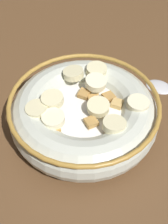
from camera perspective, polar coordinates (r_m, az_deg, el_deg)
The scene contains 2 objects.
ground_plane at distance 41.96cm, azimuth -0.00°, elevation -3.62°, with size 110.59×110.59×2.00cm, color brown.
cereal_bowl at distance 38.96cm, azimuth 0.01°, elevation -0.07°, with size 19.76×19.76×6.18cm.
Camera 1 is at (22.98, 11.63, 32.13)cm, focal length 46.82 mm.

